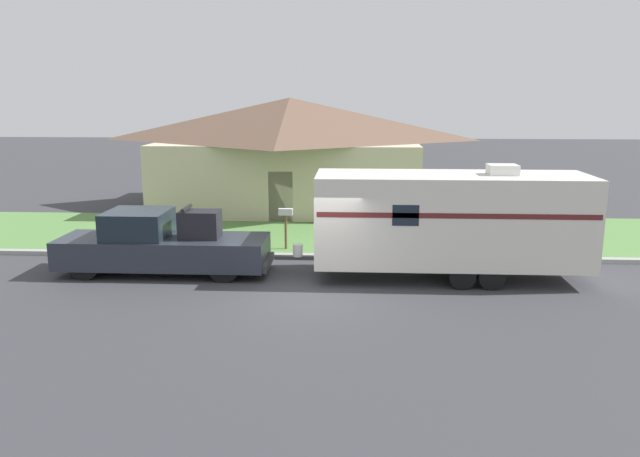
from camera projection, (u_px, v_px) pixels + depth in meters
ground_plane at (314, 295)px, 16.39m from camera, size 120.00×120.00×0.00m
curb_strip at (321, 256)px, 20.04m from camera, size 80.00×0.30×0.14m
lawn_strip at (327, 233)px, 23.61m from camera, size 80.00×7.00×0.03m
house_across_street at (290, 151)px, 28.98m from camera, size 12.39×8.42×5.03m
pickup_truck at (161, 245)px, 18.27m from camera, size 6.18×1.92×2.00m
travel_trailer at (451, 219)px, 17.62m from camera, size 8.82×2.45×3.27m
mailbox at (286, 218)px, 20.98m from camera, size 0.48×0.20×1.42m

